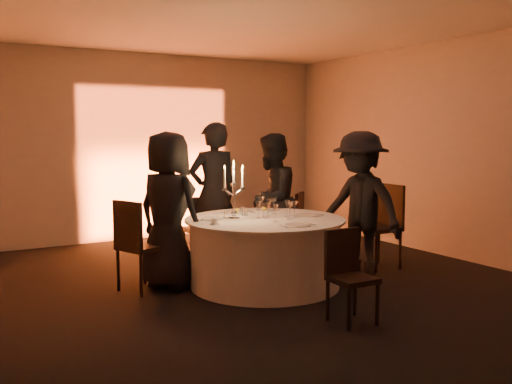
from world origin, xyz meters
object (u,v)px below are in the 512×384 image
banquet_table (265,252)px  guest_right (360,205)px  chair_back_left (202,225)px  chair_left (136,240)px  chair_right (383,220)px  guest_left (169,210)px  guest_back_left (213,194)px  candelabra (234,199)px  coffee_cup (215,222)px  chair_back_right (292,220)px  chair_front (348,271)px  guest_back_right (272,200)px

banquet_table → guest_right: guest_right is taller
guest_right → chair_back_left: bearing=-157.8°
chair_left → chair_right: 3.15m
chair_right → chair_left: bearing=-98.1°
banquet_table → guest_left: (-0.96, 0.48, 0.49)m
chair_back_left → guest_back_left: 0.48m
chair_left → guest_left: guest_left is taller
candelabra → guest_left: bearing=148.1°
coffee_cup → candelabra: 0.43m
chair_right → guest_left: (-2.74, 0.47, 0.27)m
guest_left → candelabra: 0.74m
chair_left → guest_right: 2.61m
banquet_table → guest_left: guest_left is taller
guest_right → chair_back_right: bearing=164.6°
guest_back_left → candelabra: guest_back_left is taller
chair_back_left → chair_back_right: 1.32m
chair_back_right → guest_right: bearing=46.4°
chair_left → chair_right: chair_right is taller
chair_back_left → coffee_cup: bearing=74.0°
chair_back_left → guest_left: 1.36m
chair_back_left → guest_right: 2.18m
chair_front → chair_right: bearing=40.6°
banquet_table → guest_left: size_ratio=1.03×
chair_front → guest_left: bearing=118.9°
banquet_table → guest_back_right: size_ratio=1.05×
chair_back_left → chair_front: bearing=96.7°
coffee_cup → candelabra: size_ratio=0.17×
banquet_table → guest_back_left: bearing=90.7°
banquet_table → chair_back_left: size_ratio=2.03×
chair_back_left → guest_left: size_ratio=0.51×
guest_back_left → chair_back_right: bearing=177.4°
chair_right → candelabra: candelabra is taller
banquet_table → chair_left: bearing=160.4°
chair_front → guest_left: guest_left is taller
chair_front → guest_left: (-1.00, 1.90, 0.40)m
chair_back_right → coffee_cup: 2.30m
guest_left → chair_back_left: bearing=-67.1°
chair_back_left → candelabra: 1.48m
candelabra → chair_right: bearing=-2.2°
chair_right → guest_back_left: size_ratio=0.57×
coffee_cup → candelabra: bearing=29.7°
chair_right → chair_front: size_ratio=1.26×
guest_back_left → coffee_cup: (-0.66, -1.39, -0.13)m
chair_front → guest_right: 1.65m
chair_front → guest_back_left: (-0.05, 2.72, 0.46)m
guest_right → coffee_cup: size_ratio=15.87×
guest_left → guest_back_right: guest_left is taller
chair_right → chair_front: 2.27m
chair_back_right → chair_right: bearing=74.1°
chair_back_right → guest_right: size_ratio=0.51×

